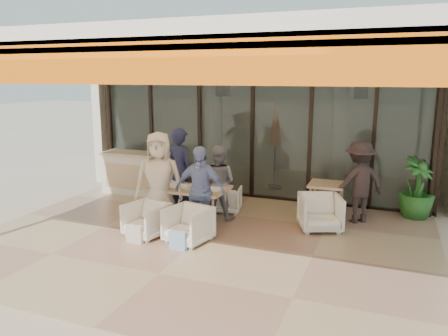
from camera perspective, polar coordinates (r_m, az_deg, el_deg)
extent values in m
plane|color=#C6B293|center=(7.92, -3.07, -9.39)|extent=(70.00, 70.00, 0.00)
cube|color=tan|center=(7.91, -3.07, -9.36)|extent=(8.00, 6.00, 0.01)
cube|color=silver|center=(7.38, -3.37, 15.20)|extent=(8.00, 6.00, 0.20)
cube|color=orange|center=(4.85, -18.26, 13.02)|extent=(8.00, 0.12, 0.45)
cube|color=orange|center=(5.41, -13.60, 14.39)|extent=(8.00, 1.50, 0.06)
cylinder|color=black|center=(11.90, -14.64, 5.41)|extent=(0.12, 0.12, 3.20)
cylinder|color=black|center=(9.71, 25.93, 3.18)|extent=(0.12, 0.12, 3.20)
cube|color=#9EADA3|center=(10.26, 3.74, 4.77)|extent=(8.00, 0.03, 3.20)
cube|color=black|center=(10.57, 3.62, -3.65)|extent=(8.00, 0.10, 0.08)
cube|color=black|center=(10.18, 3.86, 13.52)|extent=(8.00, 0.10, 0.08)
cube|color=black|center=(12.07, -14.77, 5.49)|extent=(0.08, 0.10, 3.20)
cube|color=black|center=(11.36, -9.42, 5.34)|extent=(0.08, 0.10, 3.20)
cube|color=black|center=(10.74, -3.17, 5.10)|extent=(0.08, 0.10, 3.20)
cube|color=black|center=(10.26, 3.74, 4.77)|extent=(0.08, 0.10, 3.20)
cube|color=black|center=(9.94, 11.20, 4.34)|extent=(0.08, 0.10, 3.20)
cube|color=black|center=(9.80, 19.00, 3.81)|extent=(0.08, 0.10, 3.20)
cube|color=black|center=(9.84, 26.57, 3.23)|extent=(0.08, 0.10, 3.20)
cube|color=silver|center=(13.61, 8.22, 6.87)|extent=(9.00, 0.25, 3.40)
cube|color=silver|center=(13.72, -11.87, 6.78)|extent=(0.25, 3.50, 3.40)
cube|color=silver|center=(11.87, 6.49, 14.40)|extent=(9.00, 3.50, 0.25)
cube|color=#D4AD81|center=(12.20, 6.11, -1.70)|extent=(8.00, 3.50, 0.02)
cylinder|color=silver|center=(12.31, -1.15, 5.53)|extent=(0.40, 0.40, 3.00)
cylinder|color=silver|center=(11.46, 14.82, 4.66)|extent=(0.40, 0.40, 3.00)
cylinder|color=black|center=(11.71, -0.09, 12.55)|extent=(0.03, 0.03, 0.70)
cube|color=black|center=(11.72, -0.09, 10.35)|extent=(0.30, 0.30, 0.40)
sphere|color=#FFBF72|center=(11.72, -0.09, 10.35)|extent=(0.18, 0.18, 0.18)
cylinder|color=black|center=(10.94, 17.66, 12.05)|extent=(0.03, 0.03, 0.70)
cube|color=black|center=(10.94, 17.51, 9.70)|extent=(0.30, 0.30, 0.40)
sphere|color=#FFBF72|center=(10.94, 17.51, 9.70)|extent=(0.18, 0.18, 0.18)
cylinder|color=black|center=(11.42, 6.58, -2.47)|extent=(0.40, 0.40, 0.05)
cylinder|color=black|center=(11.21, 6.71, 2.49)|extent=(0.04, 0.04, 2.10)
cone|color=orange|center=(11.12, 6.79, 5.79)|extent=(0.32, 0.32, 1.10)
cube|color=silver|center=(10.95, -11.01, -0.82)|extent=(1.80, 0.60, 1.00)
cube|color=#D4AD81|center=(10.85, -11.12, 1.81)|extent=(1.85, 0.65, 0.06)
cube|color=#D4AD81|center=(10.69, -11.89, -1.16)|extent=(1.50, 0.02, 0.60)
cube|color=#D4AD81|center=(8.59, -4.51, -2.64)|extent=(1.50, 0.90, 0.05)
cube|color=white|center=(8.58, -4.51, -2.48)|extent=(1.30, 0.35, 0.01)
cylinder|color=#D4AD81|center=(8.70, -9.08, -5.10)|extent=(0.06, 0.06, 0.70)
cylinder|color=#D4AD81|center=(8.17, -1.49, -6.09)|extent=(0.06, 0.06, 0.70)
cylinder|color=#D4AD81|center=(9.23, -7.09, -4.03)|extent=(0.06, 0.06, 0.70)
cylinder|color=#D4AD81|center=(8.73, 0.13, -4.88)|extent=(0.06, 0.06, 0.70)
cylinder|color=white|center=(8.64, -7.64, -2.04)|extent=(0.06, 0.06, 0.11)
cylinder|color=white|center=(8.85, -5.42, -1.65)|extent=(0.06, 0.06, 0.11)
cylinder|color=white|center=(8.46, -4.50, -2.28)|extent=(0.06, 0.06, 0.11)
cylinder|color=white|center=(8.60, -2.19, -2.00)|extent=(0.06, 0.06, 0.11)
cylinder|color=white|center=(8.19, -1.96, -2.72)|extent=(0.06, 0.06, 0.11)
cylinder|color=brown|center=(8.93, -7.28, -1.40)|extent=(0.07, 0.07, 0.16)
cylinder|color=black|center=(8.85, -4.32, -1.47)|extent=(0.09, 0.09, 0.17)
cylinder|color=black|center=(8.83, -4.33, -0.87)|extent=(0.10, 0.10, 0.01)
cylinder|color=white|center=(8.52, -8.12, -2.60)|extent=(0.22, 0.22, 0.01)
cylinder|color=white|center=(8.13, -2.56, -3.20)|extent=(0.22, 0.22, 0.01)
cylinder|color=white|center=(9.05, -6.20, -1.68)|extent=(0.22, 0.22, 0.01)
cylinder|color=white|center=(8.68, -0.92, -2.20)|extent=(0.22, 0.22, 0.01)
imported|color=white|center=(9.69, -4.28, -3.43)|extent=(0.65, 0.61, 0.62)
imported|color=white|center=(9.38, 0.37, -3.98)|extent=(0.69, 0.66, 0.61)
imported|color=white|center=(8.09, -10.10, -6.47)|extent=(0.82, 0.79, 0.70)
imported|color=white|center=(7.70, -4.70, -7.21)|extent=(0.82, 0.79, 0.72)
imported|color=#181A35|center=(9.11, -5.69, -0.49)|extent=(0.79, 0.66, 1.85)
imported|color=slate|center=(8.81, -0.78, -1.93)|extent=(0.76, 0.60, 1.53)
imported|color=beige|center=(8.34, -8.47, -1.67)|extent=(1.06, 0.87, 1.87)
imported|color=#6980B0|center=(7.99, -3.20, -2.95)|extent=(0.98, 0.44, 1.65)
cube|color=silver|center=(7.83, -11.58, -8.55)|extent=(0.30, 0.10, 0.34)
cube|color=#99BFD8|center=(7.43, -6.04, -9.51)|extent=(0.30, 0.10, 0.34)
cube|color=#D4AD81|center=(9.09, 13.30, -2.11)|extent=(0.70, 0.70, 0.05)
cylinder|color=#D4AD81|center=(8.96, 11.15, -4.68)|extent=(0.05, 0.05, 0.70)
cylinder|color=#D4AD81|center=(8.88, 14.72, -4.99)|extent=(0.05, 0.05, 0.70)
cylinder|color=#D4AD81|center=(9.49, 11.76, -3.76)|extent=(0.05, 0.05, 0.70)
cylinder|color=#D4AD81|center=(9.42, 15.12, -4.04)|extent=(0.05, 0.05, 0.70)
imported|color=white|center=(8.46, 12.46, -5.49)|extent=(0.95, 0.92, 0.77)
imported|color=black|center=(8.98, 17.23, -1.81)|extent=(1.22, 1.13, 1.65)
imported|color=#1E5919|center=(9.72, 23.90, -2.46)|extent=(0.99, 0.99, 1.26)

